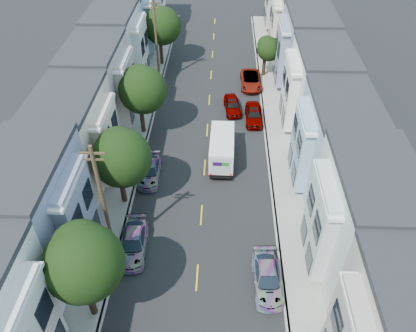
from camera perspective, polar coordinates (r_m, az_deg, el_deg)
The scene contains 23 objects.
ground at distance 29.97m, azimuth -1.55°, elevation -15.42°, with size 160.00×160.00×0.00m, color black.
road_slab at distance 40.27m, azimuth -0.28°, elevation 2.60°, with size 12.00×70.00×0.02m, color black.
curb_left at distance 40.89m, azimuth -8.79°, elevation 2.84°, with size 0.30×70.00×0.15m, color gray.
curb_right at distance 40.47m, azimuth 8.32°, elevation 2.43°, with size 0.30×70.00×0.15m, color gray.
sidewalk_left at distance 41.15m, azimuth -10.57°, elevation 2.87°, with size 2.60×70.00×0.15m, color gray.
sidewalk_right at distance 40.64m, azimuth 10.14°, elevation 2.38°, with size 2.60×70.00×0.15m, color gray.
centerline at distance 40.28m, azimuth -0.28°, elevation 2.58°, with size 0.12×70.00×0.01m, color gold.
townhouse_row_left at distance 42.17m, azimuth -15.61°, elevation 2.86°, with size 5.00×70.00×8.50m, color #97B5CA.
townhouse_row_right at distance 41.41m, azimuth 15.34°, elevation 2.12°, with size 5.00×70.00×8.50m, color #97B5CA.
tree_b at distance 24.95m, azimuth -17.21°, elevation -12.94°, with size 4.70×4.70×7.87m.
tree_c at distance 32.16m, azimuth -12.19°, elevation 1.07°, with size 4.70×4.70×7.19m.
tree_d at distance 40.21m, azimuth -9.31°, elevation 10.48°, with size 4.70×4.70×7.33m.
tree_e at distance 53.74m, azimuth -6.55°, elevation 18.97°, with size 4.70×4.70×7.54m.
tree_far_r at distance 51.66m, azimuth 8.43°, elevation 15.92°, with size 2.93×2.93×5.05m.
utility_pole_near at distance 28.22m, azimuth -14.42°, elevation -5.28°, with size 1.60×0.26×10.00m.
utility_pole_far at distance 49.41m, azimuth -7.27°, elevation 16.89°, with size 1.60×0.26×10.00m.
fedex_truck at distance 37.79m, azimuth 1.96°, elevation 2.56°, with size 2.21×5.73×2.75m.
lead_sedan at distance 45.43m, azimuth 3.44°, elevation 8.52°, with size 1.67×4.37×1.42m, color black.
parked_left_c at distance 31.38m, azimuth -10.44°, elevation -10.65°, with size 1.95×4.63×1.39m, color #ACACAC.
parked_left_d at distance 36.94m, azimuth -8.19°, elevation -0.74°, with size 1.85×4.40×1.32m, color black.
parked_right_b at distance 29.38m, azimuth 8.33°, elevation -15.40°, with size 1.91×4.55×1.36m, color silver.
parked_right_c at distance 44.00m, azimuth 6.44°, elevation 7.21°, with size 1.79×4.69×1.52m, color black.
parked_right_d at distance 50.41m, azimuth 6.04°, elevation 11.87°, with size 2.41×5.22×1.45m, color black.
Camera 1 is at (1.43, -16.64, 24.88)m, focal length 35.00 mm.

